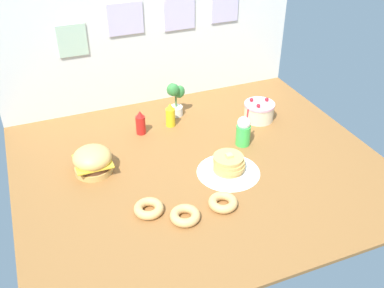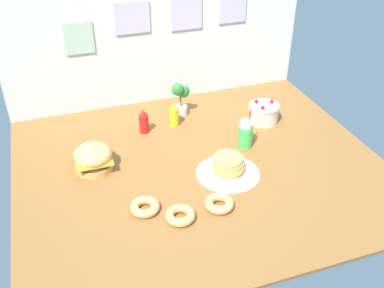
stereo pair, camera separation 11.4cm
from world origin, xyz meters
name	(u,v)px [view 2 (the right image)]	position (x,y,z in m)	size (l,w,h in m)	color
ground_plane	(200,167)	(0.00, 0.00, -0.01)	(2.17, 1.84, 0.02)	brown
back_wall	(157,32)	(0.00, 0.92, 0.52)	(2.17, 0.04, 1.04)	silver
doily_mat	(228,173)	(0.13, -0.13, 0.00)	(0.37, 0.37, 0.00)	white
burger	(93,158)	(-0.61, 0.18, 0.08)	(0.23, 0.23, 0.16)	#DBA859
pancake_stack	(228,166)	(0.13, -0.13, 0.05)	(0.29, 0.29, 0.13)	white
layer_cake	(264,113)	(0.59, 0.35, 0.07)	(0.21, 0.21, 0.16)	beige
ketchup_bottle	(144,122)	(-0.23, 0.48, 0.08)	(0.06, 0.06, 0.17)	red
mustard_bottle	(174,115)	(-0.01, 0.51, 0.08)	(0.06, 0.06, 0.17)	yellow
cream_soda_cup	(246,132)	(0.34, 0.11, 0.10)	(0.09, 0.09, 0.26)	green
donut_pink_glaze	(145,207)	(-0.41, -0.28, 0.03)	(0.16, 0.16, 0.05)	tan
donut_chocolate	(180,215)	(-0.26, -0.40, 0.03)	(0.16, 0.16, 0.05)	tan
donut_vanilla	(219,203)	(-0.03, -0.38, 0.03)	(0.16, 0.16, 0.05)	tan
potted_plant	(180,97)	(0.07, 0.63, 0.14)	(0.13, 0.10, 0.26)	white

